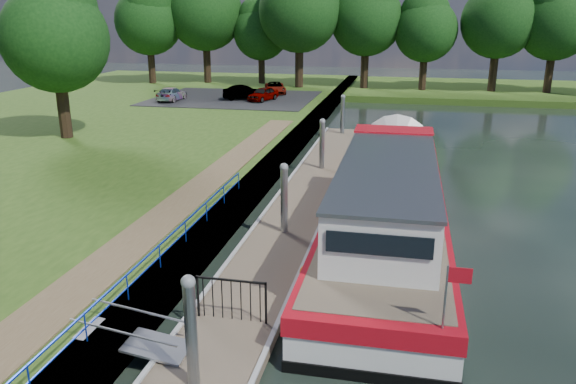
% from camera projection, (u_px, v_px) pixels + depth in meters
% --- Properties ---
extents(bank_edge, '(1.10, 90.00, 0.78)m').
position_uv_depth(bank_edge, '(261.00, 179.00, 26.85)').
color(bank_edge, '#473D2D').
rests_on(bank_edge, ground).
extents(far_bank, '(60.00, 18.00, 0.60)m').
position_uv_depth(far_bank, '(485.00, 91.00, 58.53)').
color(far_bank, '#2D4C15').
rests_on(far_bank, ground).
extents(footpath, '(1.60, 40.00, 0.05)m').
position_uv_depth(footpath, '(164.00, 217.00, 20.56)').
color(footpath, brown).
rests_on(footpath, riverbank).
extents(carpark, '(14.00, 12.00, 0.06)m').
position_uv_depth(carpark, '(234.00, 98.00, 49.84)').
color(carpark, black).
rests_on(carpark, riverbank).
extents(blue_fence, '(0.04, 18.04, 0.72)m').
position_uv_depth(blue_fence, '(144.00, 265.00, 15.42)').
color(blue_fence, '#0C2DBF').
rests_on(blue_fence, riverbank).
extents(pontoon, '(2.50, 30.00, 0.56)m').
position_uv_depth(pontoon, '(306.00, 199.00, 24.55)').
color(pontoon, brown).
rests_on(pontoon, ground).
extents(mooring_piles, '(0.30, 27.30, 3.55)m').
position_uv_depth(mooring_piles, '(306.00, 175.00, 24.22)').
color(mooring_piles, gray).
rests_on(mooring_piles, ground).
extents(gangway, '(2.58, 1.00, 0.92)m').
position_uv_depth(gangway, '(134.00, 340.00, 13.12)').
color(gangway, '#A5A8AD').
rests_on(gangway, ground).
extents(gate_panel, '(1.85, 0.05, 1.15)m').
position_uv_depth(gate_panel, '(231.00, 294.00, 14.18)').
color(gate_panel, black).
rests_on(gate_panel, ground).
extents(barge, '(4.36, 21.15, 4.78)m').
position_uv_depth(barge, '(389.00, 197.00, 21.94)').
color(barge, black).
rests_on(barge, ground).
extents(horizon_trees, '(54.38, 10.03, 12.87)m').
position_uv_depth(horizon_trees, '(354.00, 14.00, 55.81)').
color(horizon_trees, '#332316').
rests_on(horizon_trees, ground).
extents(bank_tree_a, '(6.12, 6.12, 9.72)m').
position_uv_depth(bank_tree_a, '(55.00, 30.00, 32.24)').
color(bank_tree_a, '#332316').
rests_on(bank_tree_a, riverbank).
extents(car_a, '(2.39, 3.63, 1.15)m').
position_uv_depth(car_a, '(263.00, 94.00, 48.01)').
color(car_a, '#999999').
rests_on(car_a, carpark).
extents(car_b, '(3.92, 2.35, 1.22)m').
position_uv_depth(car_b, '(244.00, 93.00, 48.57)').
color(car_b, '#999999').
rests_on(car_b, carpark).
extents(car_c, '(1.65, 3.91, 1.12)m').
position_uv_depth(car_c, '(171.00, 94.00, 48.09)').
color(car_c, '#999999').
rests_on(car_c, carpark).
extents(car_d, '(2.86, 4.18, 1.06)m').
position_uv_depth(car_d, '(275.00, 88.00, 52.33)').
color(car_d, '#999999').
rests_on(car_d, carpark).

